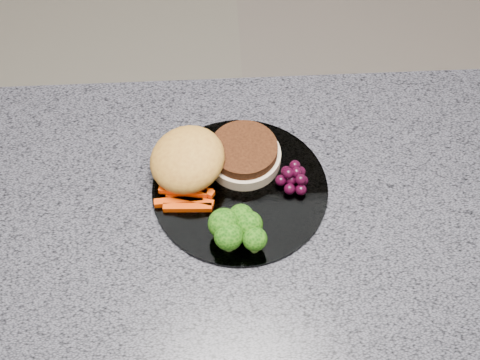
# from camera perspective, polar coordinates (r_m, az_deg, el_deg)

# --- Properties ---
(island_cabinet) EXTENTS (1.20, 0.60, 0.86)m
(island_cabinet) POSITION_cam_1_polar(r_m,az_deg,el_deg) (1.38, 2.88, -14.25)
(island_cabinet) COLOR brown
(island_cabinet) RESTS_ON ground
(countertop) EXTENTS (1.20, 0.60, 0.04)m
(countertop) POSITION_cam_1_polar(r_m,az_deg,el_deg) (0.97, 3.98, -4.97)
(countertop) COLOR #565560
(countertop) RESTS_ON island_cabinet
(plate) EXTENTS (0.26, 0.26, 0.01)m
(plate) POSITION_cam_1_polar(r_m,az_deg,el_deg) (0.99, -0.00, -0.76)
(plate) COLOR white
(plate) RESTS_ON countertop
(burger) EXTENTS (0.23, 0.17, 0.06)m
(burger) POSITION_cam_1_polar(r_m,az_deg,el_deg) (0.98, -2.77, 1.77)
(burger) COLOR beige
(burger) RESTS_ON plate
(carrot_sticks) EXTENTS (0.09, 0.06, 0.02)m
(carrot_sticks) POSITION_cam_1_polar(r_m,az_deg,el_deg) (0.97, -4.57, -1.39)
(carrot_sticks) COLOR #DD3A03
(carrot_sticks) RESTS_ON plate
(broccoli) EXTENTS (0.08, 0.07, 0.05)m
(broccoli) POSITION_cam_1_polar(r_m,az_deg,el_deg) (0.91, -0.29, -4.10)
(broccoli) COLOR #58832F
(broccoli) RESTS_ON plate
(grape_bunch) EXTENTS (0.05, 0.05, 0.03)m
(grape_bunch) POSITION_cam_1_polar(r_m,az_deg,el_deg) (0.98, 4.61, 0.20)
(grape_bunch) COLOR black
(grape_bunch) RESTS_ON plate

